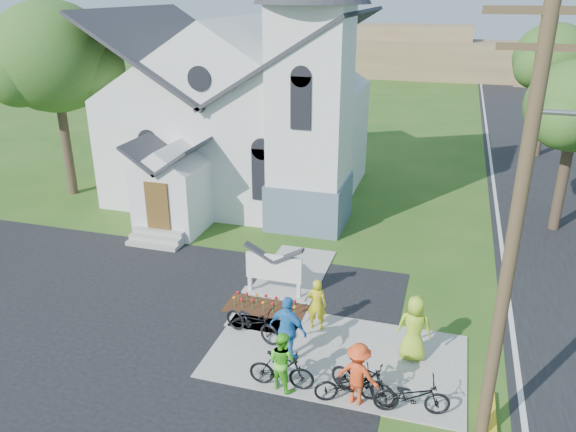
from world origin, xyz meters
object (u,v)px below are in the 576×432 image
(bike_4, at_px, (412,396))
(bike_2, at_px, (349,385))
(cyclist_3, at_px, (358,374))
(bike_0, at_px, (252,322))
(cyclist_2, at_px, (288,329))
(cyclist_0, at_px, (317,304))
(bike_3, at_px, (363,380))
(utility_pole, at_px, (520,219))
(cyclist_4, at_px, (414,328))
(church_sign, at_px, (274,268))
(bike_1, at_px, (282,370))
(cyclist_1, at_px, (282,361))

(bike_4, bearing_deg, bike_2, 79.37)
(bike_2, height_order, cyclist_3, cyclist_3)
(bike_0, height_order, cyclist_2, cyclist_2)
(cyclist_0, height_order, bike_3, cyclist_0)
(utility_pole, bearing_deg, cyclist_4, 126.47)
(cyclist_0, distance_m, bike_3, 3.29)
(cyclist_2, bearing_deg, bike_2, 165.35)
(utility_pole, distance_m, cyclist_0, 7.29)
(cyclist_2, bearing_deg, bike_0, -14.22)
(cyclist_4, bearing_deg, cyclist_2, 18.05)
(church_sign, distance_m, cyclist_2, 3.59)
(bike_1, distance_m, cyclist_3, 1.97)
(utility_pole, xyz_separation_m, cyclist_0, (-4.74, 3.18, -4.54))
(bike_1, bearing_deg, cyclist_1, -93.10)
(utility_pole, distance_m, bike_1, 6.92)
(bike_0, xyz_separation_m, bike_2, (3.22, -1.88, -0.06))
(bike_3, height_order, cyclist_4, cyclist_4)
(utility_pole, height_order, bike_0, utility_pole)
(bike_3, distance_m, bike_4, 1.22)
(bike_1, xyz_separation_m, cyclist_2, (-0.16, 1.12, 0.46))
(cyclist_3, bearing_deg, utility_pole, -173.95)
(cyclist_4, bearing_deg, cyclist_1, 35.29)
(cyclist_0, height_order, cyclist_3, cyclist_3)
(church_sign, distance_m, bike_3, 5.62)
(cyclist_0, distance_m, cyclist_4, 2.97)
(church_sign, bearing_deg, utility_pole, -35.60)
(cyclist_1, bearing_deg, bike_2, -157.06)
(utility_pole, bearing_deg, cyclist_2, 164.41)
(church_sign, bearing_deg, bike_0, -86.50)
(church_sign, height_order, cyclist_3, cyclist_3)
(bike_3, bearing_deg, cyclist_1, 113.40)
(church_sign, bearing_deg, cyclist_2, -65.96)
(church_sign, relative_size, bike_3, 1.23)
(cyclist_0, bearing_deg, bike_3, 119.60)
(cyclist_2, bearing_deg, cyclist_0, -85.78)
(bike_2, distance_m, cyclist_3, 0.42)
(bike_0, relative_size, bike_2, 1.13)
(cyclist_3, relative_size, bike_4, 0.91)
(utility_pole, distance_m, bike_3, 5.63)
(bike_1, xyz_separation_m, bike_3, (2.05, 0.18, 0.03))
(cyclist_1, bearing_deg, bike_1, 22.94)
(cyclist_0, xyz_separation_m, cyclist_2, (-0.36, -1.75, 0.16))
(church_sign, xyz_separation_m, cyclist_0, (1.82, -1.52, -0.16))
(cyclist_2, distance_m, bike_2, 2.28)
(church_sign, distance_m, cyclist_0, 2.38)
(utility_pole, bearing_deg, cyclist_0, 146.17)
(cyclist_2, relative_size, cyclist_4, 1.03)
(bike_0, bearing_deg, cyclist_2, -100.79)
(cyclist_1, height_order, bike_1, cyclist_1)
(bike_3, distance_m, cyclist_4, 2.32)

